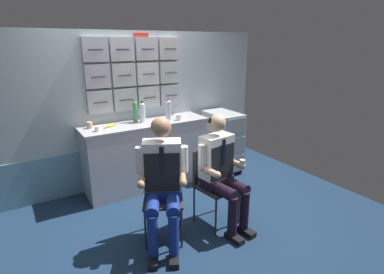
% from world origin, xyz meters
% --- Properties ---
extents(ground, '(4.80, 4.80, 0.04)m').
position_xyz_m(ground, '(0.00, 0.00, -0.02)').
color(ground, '#172C45').
extents(galley_bulkhead, '(4.20, 0.14, 2.15)m').
position_xyz_m(galley_bulkhead, '(0.01, 1.37, 1.10)').
color(galley_bulkhead, '#A4B4B9').
rests_on(galley_bulkhead, ground).
extents(galley_counter, '(1.76, 0.53, 0.94)m').
position_xyz_m(galley_counter, '(0.08, 1.09, 0.47)').
color(galley_counter, '#B8B5BD').
rests_on(galley_counter, ground).
extents(service_trolley, '(0.40, 0.65, 0.96)m').
position_xyz_m(service_trolley, '(1.32, 0.95, 0.51)').
color(service_trolley, black).
rests_on(service_trolley, ground).
extents(folding_chair_left, '(0.54, 0.54, 0.86)m').
position_xyz_m(folding_chair_left, '(-0.25, -0.07, 0.53)').
color(folding_chair_left, '#2D2D33').
rests_on(folding_chair_left, ground).
extents(crew_member_left, '(0.61, 0.71, 1.32)m').
position_xyz_m(crew_member_left, '(-0.32, -0.21, 0.73)').
color(crew_member_left, black).
rests_on(crew_member_left, ground).
extents(folding_chair_right, '(0.45, 0.45, 0.86)m').
position_xyz_m(folding_chair_right, '(0.33, -0.12, 0.53)').
color(folding_chair_right, '#2D2D33').
rests_on(folding_chair_right, ground).
extents(crew_member_right, '(0.50, 0.64, 1.28)m').
position_xyz_m(crew_member_right, '(0.35, -0.28, 0.71)').
color(crew_member_right, black).
rests_on(crew_member_right, ground).
extents(sparkling_bottle_green, '(0.08, 0.08, 0.29)m').
position_xyz_m(sparkling_bottle_green, '(0.05, 1.13, 1.08)').
color(sparkling_bottle_green, silver).
rests_on(sparkling_bottle_green, galley_counter).
extents(water_bottle_blue_cap, '(0.06, 0.06, 0.31)m').
position_xyz_m(water_bottle_blue_cap, '(-0.03, 1.19, 1.09)').
color(water_bottle_blue_cap, '#4C985C').
rests_on(water_bottle_blue_cap, galley_counter).
extents(water_bottle_clear, '(0.08, 0.08, 0.31)m').
position_xyz_m(water_bottle_clear, '(0.39, 1.01, 1.09)').
color(water_bottle_clear, silver).
rests_on(water_bottle_clear, galley_counter).
extents(coffee_cup_white, '(0.07, 0.07, 0.08)m').
position_xyz_m(coffee_cup_white, '(-0.65, 1.19, 0.99)').
color(coffee_cup_white, tan).
rests_on(coffee_cup_white, galley_counter).
extents(coffee_cup_spare, '(0.07, 0.07, 0.08)m').
position_xyz_m(coffee_cup_spare, '(0.52, 0.95, 0.99)').
color(coffee_cup_spare, silver).
rests_on(coffee_cup_spare, galley_counter).
extents(espresso_cup_small, '(0.06, 0.06, 0.06)m').
position_xyz_m(espresso_cup_small, '(-0.60, 1.00, 0.98)').
color(espresso_cup_small, white).
rests_on(espresso_cup_small, galley_counter).
extents(snack_banana, '(0.17, 0.10, 0.04)m').
position_xyz_m(snack_banana, '(-0.42, 1.11, 0.96)').
color(snack_banana, yellow).
rests_on(snack_banana, galley_counter).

